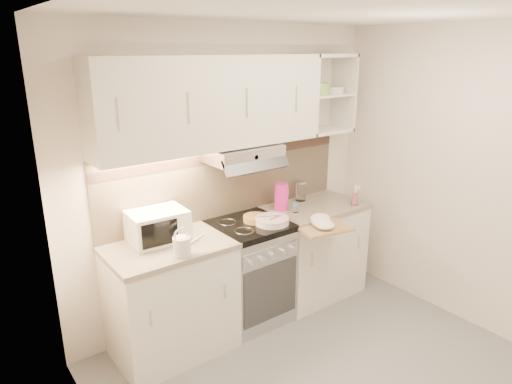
# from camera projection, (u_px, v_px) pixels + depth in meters

# --- Properties ---
(room_shell) EXTENTS (3.04, 2.84, 2.52)m
(room_shell) POSITION_uv_depth(u_px,v_px,m) (314.00, 153.00, 3.04)
(room_shell) COLOR silver
(room_shell) RESTS_ON ground
(base_cabinet_left) EXTENTS (0.90, 0.60, 0.86)m
(base_cabinet_left) POSITION_uv_depth(u_px,v_px,m) (171.00, 301.00, 3.52)
(base_cabinet_left) COLOR silver
(base_cabinet_left) RESTS_ON ground
(worktop_left) EXTENTS (0.92, 0.62, 0.04)m
(worktop_left) POSITION_uv_depth(u_px,v_px,m) (168.00, 247.00, 3.39)
(worktop_left) COLOR gray
(worktop_left) RESTS_ON base_cabinet_left
(base_cabinet_right) EXTENTS (0.90, 0.60, 0.86)m
(base_cabinet_right) POSITION_uv_depth(u_px,v_px,m) (312.00, 251.00, 4.38)
(base_cabinet_right) COLOR silver
(base_cabinet_right) RESTS_ON ground
(worktop_right) EXTENTS (0.92, 0.62, 0.04)m
(worktop_right) POSITION_uv_depth(u_px,v_px,m) (314.00, 207.00, 4.25)
(worktop_right) COLOR gray
(worktop_right) RESTS_ON base_cabinet_right
(electric_range) EXTENTS (0.60, 0.60, 0.90)m
(electric_range) POSITION_uv_depth(u_px,v_px,m) (250.00, 271.00, 3.95)
(electric_range) COLOR #B7B7BC
(electric_range) RESTS_ON ground
(microwave) EXTENTS (0.43, 0.33, 0.24)m
(microwave) POSITION_uv_depth(u_px,v_px,m) (158.00, 226.00, 3.43)
(microwave) COLOR white
(microwave) RESTS_ON worktop_left
(watering_can) EXTENTS (0.25, 0.12, 0.21)m
(watering_can) POSITION_uv_depth(u_px,v_px,m) (183.00, 245.00, 3.20)
(watering_can) COLOR silver
(watering_can) RESTS_ON worktop_left
(plate_stack) EXTENTS (0.29, 0.29, 0.06)m
(plate_stack) POSITION_uv_depth(u_px,v_px,m) (272.00, 221.00, 3.79)
(plate_stack) COLOR silver
(plate_stack) RESTS_ON electric_range
(bread_loaf) EXTENTS (0.20, 0.20, 0.05)m
(bread_loaf) POSITION_uv_depth(u_px,v_px,m) (255.00, 218.00, 3.84)
(bread_loaf) COLOR #AC883B
(bread_loaf) RESTS_ON electric_range
(pink_pitcher) EXTENTS (0.13, 0.12, 0.24)m
(pink_pitcher) POSITION_uv_depth(u_px,v_px,m) (281.00, 196.00, 4.10)
(pink_pitcher) COLOR #DA2192
(pink_pitcher) RESTS_ON worktop_right
(glass_jar) EXTENTS (0.10, 0.10, 0.19)m
(glass_jar) POSITION_uv_depth(u_px,v_px,m) (301.00, 191.00, 4.35)
(glass_jar) COLOR white
(glass_jar) RESTS_ON worktop_right
(spice_jar) EXTENTS (0.05, 0.05, 0.08)m
(spice_jar) POSITION_uv_depth(u_px,v_px,m) (296.00, 208.00, 4.04)
(spice_jar) COLOR white
(spice_jar) RESTS_ON worktop_right
(spray_bottle) EXTENTS (0.08, 0.08, 0.20)m
(spray_bottle) POSITION_uv_depth(u_px,v_px,m) (355.00, 197.00, 4.22)
(spray_bottle) COLOR pink
(spray_bottle) RESTS_ON worktop_right
(cutting_board) EXTENTS (0.49, 0.46, 0.02)m
(cutting_board) POSITION_uv_depth(u_px,v_px,m) (321.00, 226.00, 3.82)
(cutting_board) COLOR #B5765A
(cutting_board) RESTS_ON base_cabinet_right
(dish_towel) EXTENTS (0.33, 0.30, 0.08)m
(dish_towel) POSITION_uv_depth(u_px,v_px,m) (320.00, 222.00, 3.76)
(dish_towel) COLOR white
(dish_towel) RESTS_ON cutting_board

